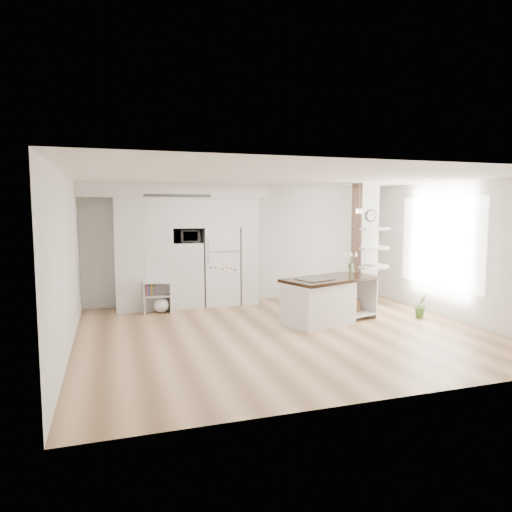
{
  "coord_description": "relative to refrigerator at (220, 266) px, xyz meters",
  "views": [
    {
      "loc": [
        -2.87,
        -7.32,
        2.18
      ],
      "look_at": [
        -0.24,
        0.9,
        1.27
      ],
      "focal_mm": 32.0,
      "sensor_mm": 36.0,
      "label": 1
    }
  ],
  "objects": [
    {
      "name": "shelf_plant",
      "position": [
        3.15,
        -1.38,
        0.65
      ],
      "size": [
        0.27,
        0.23,
        0.3
      ],
      "primitive_type": "imported",
      "color": "#497830",
      "rests_on": "column"
    },
    {
      "name": "room",
      "position": [
        0.53,
        -2.68,
        0.98
      ],
      "size": [
        7.04,
        6.04,
        2.72
      ],
      "color": "white",
      "rests_on": "ground"
    },
    {
      "name": "kitchen_island",
      "position": [
        1.45,
        -2.28,
        -0.43
      ],
      "size": [
        2.09,
        1.47,
        1.42
      ],
      "rotation": [
        0.0,
        0.0,
        0.33
      ],
      "color": "silver",
      "rests_on": "floor"
    },
    {
      "name": "floor_plant_b",
      "position": [
        3.37,
        -0.68,
        -0.65
      ],
      "size": [
        0.28,
        0.28,
        0.45
      ],
      "primitive_type": "imported",
      "rotation": [
        0.0,
        0.0,
        0.08
      ],
      "color": "#497830",
      "rests_on": "floor"
    },
    {
      "name": "decor_bowl",
      "position": [
        2.82,
        -1.78,
        0.13
      ],
      "size": [
        0.22,
        0.22,
        0.05
      ],
      "primitive_type": "imported",
      "color": "white",
      "rests_on": "column"
    },
    {
      "name": "bookshelf",
      "position": [
        -1.42,
        -0.47,
        -0.58
      ],
      "size": [
        0.58,
        0.35,
        0.66
      ],
      "rotation": [
        0.0,
        0.0,
        -0.06
      ],
      "color": "silver",
      "rests_on": "floor"
    },
    {
      "name": "floor_plant_a",
      "position": [
        3.52,
        -2.49,
        -0.63
      ],
      "size": [
        0.32,
        0.29,
        0.49
      ],
      "primitive_type": "imported",
      "rotation": [
        0.0,
        0.0,
        0.3
      ],
      "color": "#497830",
      "rests_on": "floor"
    },
    {
      "name": "cabinet_wall",
      "position": [
        -0.92,
        -0.01,
        0.63
      ],
      "size": [
        4.0,
        0.71,
        2.7
      ],
      "color": "silver",
      "rests_on": "floor"
    },
    {
      "name": "microwave",
      "position": [
        -0.75,
        -0.06,
        0.69
      ],
      "size": [
        0.54,
        0.37,
        0.3
      ],
      "primitive_type": "imported",
      "color": "#2D2D2D",
      "rests_on": "cabinet_wall"
    },
    {
      "name": "column",
      "position": [
        2.9,
        -1.55,
        0.48
      ],
      "size": [
        0.69,
        0.9,
        2.7
      ],
      "color": "silver",
      "rests_on": "floor"
    },
    {
      "name": "window",
      "position": [
        4.0,
        -2.38,
        0.62
      ],
      "size": [
        0.0,
        2.4,
        2.4
      ],
      "primitive_type": "plane",
      "rotation": [
        1.57,
        0.0,
        -1.57
      ],
      "color": "white",
      "rests_on": "room"
    },
    {
      "name": "refrigerator",
      "position": [
        0.0,
        0.0,
        0.0
      ],
      "size": [
        0.78,
        0.69,
        1.75
      ],
      "color": "white",
      "rests_on": "floor"
    },
    {
      "name": "floor",
      "position": [
        0.53,
        -2.68,
        -0.88
      ],
      "size": [
        7.0,
        6.0,
        0.01
      ],
      "primitive_type": "cube",
      "color": "tan",
      "rests_on": "ground"
    },
    {
      "name": "pendant_light",
      "position": [
        2.23,
        -2.53,
        1.24
      ],
      "size": [
        0.12,
        0.12,
        0.1
      ],
      "primitive_type": "cylinder",
      "color": "white",
      "rests_on": "room"
    }
  ]
}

